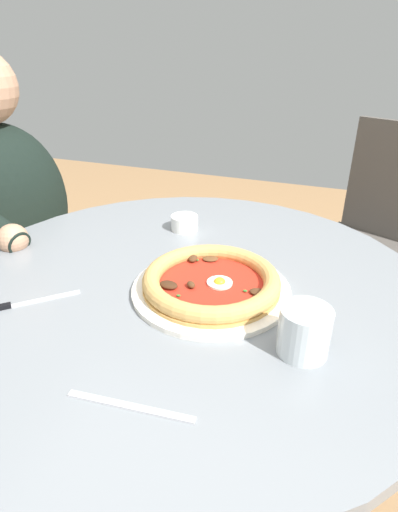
{
  "coord_description": "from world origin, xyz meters",
  "views": [
    {
      "loc": [
        0.27,
        -0.65,
        1.15
      ],
      "look_at": [
        0.02,
        0.04,
        0.76
      ],
      "focal_mm": 28.86,
      "sensor_mm": 36.0,
      "label": 1
    }
  ],
  "objects_px": {
    "pizza_on_plate": "(211,283)",
    "diner_person": "(19,264)",
    "dining_table": "(186,346)",
    "fork_utensil": "(130,406)",
    "ramekin_capers": "(185,222)",
    "water_glass": "(304,334)",
    "cafe_chair_spare_near": "(377,228)",
    "steak_knife": "(1,307)"
  },
  "relations": [
    {
      "from": "pizza_on_plate",
      "to": "diner_person",
      "type": "bearing_deg",
      "value": 161.07
    },
    {
      "from": "dining_table",
      "to": "fork_utensil",
      "type": "xyz_separation_m",
      "value": [
        0.05,
        -0.32,
        0.17
      ]
    },
    {
      "from": "dining_table",
      "to": "ramekin_capers",
      "type": "xyz_separation_m",
      "value": [
        -0.09,
        0.23,
        0.19
      ]
    },
    {
      "from": "pizza_on_plate",
      "to": "water_glass",
      "type": "distance_m",
      "value": 0.22
    },
    {
      "from": "cafe_chair_spare_near",
      "to": "pizza_on_plate",
      "type": "bearing_deg",
      "value": -110.8
    },
    {
      "from": "pizza_on_plate",
      "to": "fork_utensil",
      "type": "relative_size",
      "value": 1.69
    },
    {
      "from": "water_glass",
      "to": "diner_person",
      "type": "distance_m",
      "value": 1.02
    },
    {
      "from": "water_glass",
      "to": "cafe_chair_spare_near",
      "type": "xyz_separation_m",
      "value": [
        0.15,
        1.0,
        -0.22
      ]
    },
    {
      "from": "fork_utensil",
      "to": "diner_person",
      "type": "relative_size",
      "value": 0.15
    },
    {
      "from": "dining_table",
      "to": "ramekin_capers",
      "type": "distance_m",
      "value": 0.31
    },
    {
      "from": "pizza_on_plate",
      "to": "cafe_chair_spare_near",
      "type": "bearing_deg",
      "value": 69.2
    },
    {
      "from": "diner_person",
      "to": "fork_utensil",
      "type": "bearing_deg",
      "value": -37.24
    },
    {
      "from": "dining_table",
      "to": "pizza_on_plate",
      "type": "bearing_deg",
      "value": -19.16
    },
    {
      "from": "ramekin_capers",
      "to": "steak_knife",
      "type": "bearing_deg",
      "value": -111.84
    },
    {
      "from": "steak_knife",
      "to": "cafe_chair_spare_near",
      "type": "distance_m",
      "value": 1.28
    },
    {
      "from": "fork_utensil",
      "to": "diner_person",
      "type": "bearing_deg",
      "value": 142.76
    },
    {
      "from": "water_glass",
      "to": "cafe_chair_spare_near",
      "type": "relative_size",
      "value": 0.09
    },
    {
      "from": "pizza_on_plate",
      "to": "fork_utensil",
      "type": "xyz_separation_m",
      "value": [
        -0.01,
        -0.3,
        -0.02
      ]
    },
    {
      "from": "ramekin_capers",
      "to": "cafe_chair_spare_near",
      "type": "xyz_separation_m",
      "value": [
        0.49,
        0.64,
        -0.2
      ]
    },
    {
      "from": "steak_knife",
      "to": "pizza_on_plate",
      "type": "bearing_deg",
      "value": 29.23
    },
    {
      "from": "fork_utensil",
      "to": "water_glass",
      "type": "bearing_deg",
      "value": 44.22
    },
    {
      "from": "diner_person",
      "to": "pizza_on_plate",
      "type": "bearing_deg",
      "value": -18.93
    },
    {
      "from": "pizza_on_plate",
      "to": "diner_person",
      "type": "distance_m",
      "value": 0.81
    },
    {
      "from": "water_glass",
      "to": "fork_utensil",
      "type": "relative_size",
      "value": 0.44
    },
    {
      "from": "ramekin_capers",
      "to": "fork_utensil",
      "type": "distance_m",
      "value": 0.57
    },
    {
      "from": "water_glass",
      "to": "diner_person",
      "type": "xyz_separation_m",
      "value": [
        -0.92,
        0.36,
        -0.24
      ]
    },
    {
      "from": "water_glass",
      "to": "fork_utensil",
      "type": "xyz_separation_m",
      "value": [
        -0.19,
        -0.19,
        -0.03
      ]
    },
    {
      "from": "diner_person",
      "to": "cafe_chair_spare_near",
      "type": "relative_size",
      "value": 1.26
    },
    {
      "from": "pizza_on_plate",
      "to": "water_glass",
      "type": "height_order",
      "value": "water_glass"
    },
    {
      "from": "steak_knife",
      "to": "fork_utensil",
      "type": "xyz_separation_m",
      "value": [
        0.32,
        -0.12,
        -0.0
      ]
    },
    {
      "from": "steak_knife",
      "to": "diner_person",
      "type": "distance_m",
      "value": 0.63
    },
    {
      "from": "pizza_on_plate",
      "to": "ramekin_capers",
      "type": "distance_m",
      "value": 0.29
    },
    {
      "from": "water_glass",
      "to": "steak_knife",
      "type": "bearing_deg",
      "value": -171.97
    },
    {
      "from": "cafe_chair_spare_near",
      "to": "fork_utensil",
      "type": "bearing_deg",
      "value": -106.22
    },
    {
      "from": "water_glass",
      "to": "fork_utensil",
      "type": "bearing_deg",
      "value": -135.78
    },
    {
      "from": "water_glass",
      "to": "steak_knife",
      "type": "height_order",
      "value": "water_glass"
    },
    {
      "from": "pizza_on_plate",
      "to": "diner_person",
      "type": "height_order",
      "value": "diner_person"
    },
    {
      "from": "dining_table",
      "to": "steak_knife",
      "type": "xyz_separation_m",
      "value": [
        -0.27,
        -0.21,
        0.17
      ]
    },
    {
      "from": "steak_knife",
      "to": "cafe_chair_spare_near",
      "type": "xyz_separation_m",
      "value": [
        0.67,
        1.07,
        -0.19
      ]
    },
    {
      "from": "ramekin_capers",
      "to": "dining_table",
      "type": "bearing_deg",
      "value": -67.62
    },
    {
      "from": "water_glass",
      "to": "ramekin_capers",
      "type": "bearing_deg",
      "value": 133.37
    },
    {
      "from": "ramekin_capers",
      "to": "cafe_chair_spare_near",
      "type": "bearing_deg",
      "value": 52.35
    }
  ]
}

